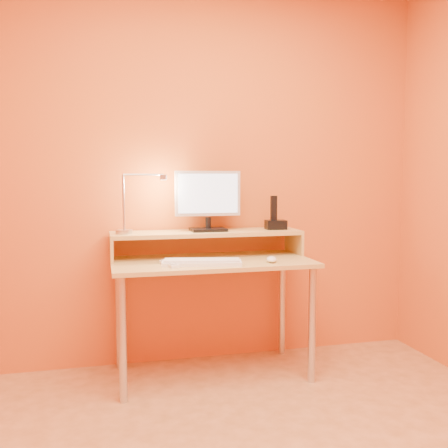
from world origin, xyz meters
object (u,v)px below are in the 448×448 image
object	(u,v)px
monitor_panel	(208,193)
phone_dock	(276,225)
lamp_base	(124,232)
mouse	(272,259)
keyboard	(202,263)
remote_control	(169,264)

from	to	relation	value
monitor_panel	phone_dock	world-z (taller)	monitor_panel
monitor_panel	phone_dock	xyz separation A→B (m)	(0.45, -0.01, -0.21)
lamp_base	monitor_panel	bearing A→B (deg)	4.36
lamp_base	mouse	distance (m)	0.90
keyboard	mouse	world-z (taller)	mouse
remote_control	monitor_panel	bearing A→B (deg)	31.24
keyboard	remote_control	world-z (taller)	keyboard
remote_control	lamp_base	bearing A→B (deg)	117.71
lamp_base	mouse	size ratio (longest dim) A/B	0.95
lamp_base	remote_control	distance (m)	0.39
phone_dock	keyboard	distance (m)	0.66
phone_dock	remote_control	bearing A→B (deg)	-154.05
mouse	remote_control	size ratio (longest dim) A/B	0.58
monitor_panel	remote_control	xyz separation A→B (m)	(-0.29, -0.30, -0.39)
keyboard	mouse	distance (m)	0.42
lamp_base	remote_control	world-z (taller)	lamp_base
monitor_panel	remote_control	world-z (taller)	monitor_panel
monitor_panel	keyboard	xyz separation A→B (m)	(-0.10, -0.31, -0.39)
phone_dock	mouse	bearing A→B (deg)	-108.83
lamp_base	remote_control	xyz separation A→B (m)	(0.24, -0.26, -0.16)
phone_dock	remote_control	distance (m)	0.82
phone_dock	mouse	world-z (taller)	phone_dock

